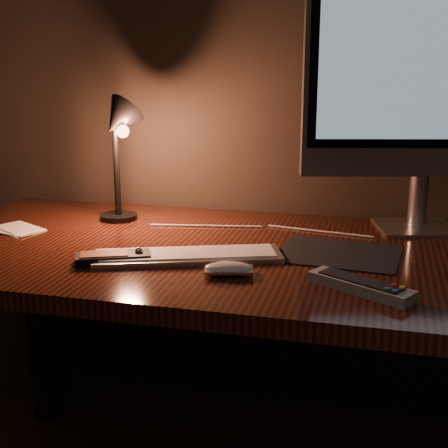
% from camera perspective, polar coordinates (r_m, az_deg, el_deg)
% --- Properties ---
extents(desk, '(1.60, 0.75, 0.75)m').
position_cam_1_polar(desk, '(1.56, 2.21, -6.12)').
color(desk, '#40190E').
rests_on(desk, ground).
extents(monitor, '(0.61, 0.22, 0.65)m').
position_cam_1_polar(monitor, '(1.64, 18.24, 12.49)').
color(monitor, silver).
rests_on(monitor, desk).
extents(keyboard, '(0.43, 0.25, 0.02)m').
position_cam_1_polar(keyboard, '(1.39, -3.33, -2.88)').
color(keyboard, silver).
rests_on(keyboard, desk).
extents(mousepad, '(0.29, 0.24, 0.00)m').
position_cam_1_polar(mousepad, '(1.44, 10.43, -2.69)').
color(mousepad, black).
rests_on(mousepad, desk).
extents(mouse, '(0.11, 0.07, 0.02)m').
position_cam_1_polar(mouse, '(1.28, 0.44, -4.25)').
color(mouse, white).
rests_on(mouse, desk).
extents(media_remote, '(0.17, 0.12, 0.03)m').
position_cam_1_polar(media_remote, '(1.38, -10.10, -3.02)').
color(media_remote, black).
rests_on(media_remote, desk).
extents(tv_remote, '(0.21, 0.15, 0.03)m').
position_cam_1_polar(tv_remote, '(1.22, 12.37, -5.52)').
color(tv_remote, gray).
rests_on(tv_remote, desk).
extents(papers, '(0.16, 0.14, 0.01)m').
position_cam_1_polar(papers, '(1.70, -18.48, -0.44)').
color(papers, white).
rests_on(papers, desk).
extents(desk_lamp, '(0.16, 0.18, 0.34)m').
position_cam_1_polar(desk_lamp, '(1.67, -9.62, 7.84)').
color(desk_lamp, black).
rests_on(desk_lamp, desk).
extents(cable, '(0.57, 0.02, 0.00)m').
position_cam_1_polar(cable, '(1.62, 3.42, -0.51)').
color(cable, white).
rests_on(cable, desk).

